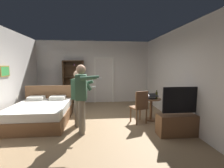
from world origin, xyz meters
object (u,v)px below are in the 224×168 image
object	(u,v)px
person_striped_shirt	(78,94)
suitcase_dark	(64,104)
bookshelf	(74,81)
person_blue_shirt	(82,94)
wooden_chair	(140,106)
bottle_on_table	(157,95)
bed	(41,112)
side_table	(151,105)
laptop	(151,97)
tv_flatscreen	(183,121)

from	to	relation	value
person_striped_shirt	suitcase_dark	distance (m)	2.26
bookshelf	person_blue_shirt	xyz separation A→B (m)	(0.65, -3.26, -0.03)
wooden_chair	suitcase_dark	world-z (taller)	wooden_chair
bottle_on_table	wooden_chair	size ratio (longest dim) A/B	0.28
bed	side_table	world-z (taller)	bed
bookshelf	laptop	world-z (taller)	bookshelf
wooden_chair	laptop	bearing A→B (deg)	28.67
person_blue_shirt	person_striped_shirt	size ratio (longest dim) A/B	1.10
side_table	suitcase_dark	distance (m)	3.55
person_striped_shirt	side_table	bearing A→B (deg)	5.42
bottle_on_table	laptop	bearing A→B (deg)	166.65
laptop	bed	bearing A→B (deg)	177.16
suitcase_dark	laptop	bearing A→B (deg)	-27.42
wooden_chair	person_striped_shirt	size ratio (longest dim) A/B	0.62
bed	wooden_chair	size ratio (longest dim) A/B	2.02
person_striped_shirt	laptop	bearing A→B (deg)	4.39
tv_flatscreen	wooden_chair	distance (m)	1.25
laptop	wooden_chair	distance (m)	0.52
bookshelf	suitcase_dark	world-z (taller)	bookshelf
side_table	person_striped_shirt	size ratio (longest dim) A/B	0.44
bed	person_blue_shirt	distance (m)	1.75
bottle_on_table	suitcase_dark	distance (m)	3.75
tv_flatscreen	side_table	bearing A→B (deg)	110.27
bookshelf	suitcase_dark	xyz separation A→B (m)	(-0.33, -0.73, -0.88)
suitcase_dark	tv_flatscreen	bearing A→B (deg)	-36.69
bookshelf	bottle_on_table	xyz separation A→B (m)	(2.88, -2.56, -0.23)
bookshelf	bottle_on_table	distance (m)	3.86
bed	tv_flatscreen	size ratio (longest dim) A/B	1.56
bed	person_striped_shirt	size ratio (longest dim) A/B	1.26
person_blue_shirt	laptop	bearing A→B (deg)	19.60
laptop	wooden_chair	world-z (taller)	wooden_chair
person_striped_shirt	bottle_on_table	bearing A→B (deg)	3.19
bed	laptop	size ratio (longest dim) A/B	5.13
bed	wooden_chair	world-z (taller)	bed
bed	tv_flatscreen	bearing A→B (deg)	-18.43
bed	person_striped_shirt	distance (m)	1.36
tv_flatscreen	suitcase_dark	distance (m)	4.55
bookshelf	person_blue_shirt	world-z (taller)	bookshelf
bed	person_blue_shirt	bearing A→B (deg)	-34.45
bed	person_striped_shirt	world-z (taller)	person_striped_shirt
tv_flatscreen	bottle_on_table	xyz separation A→B (m)	(-0.29, 1.07, 0.47)
tv_flatscreen	person_striped_shirt	distance (m)	2.89
suitcase_dark	side_table	bearing A→B (deg)	-26.67
person_blue_shirt	person_striped_shirt	distance (m)	0.59
person_blue_shirt	person_striped_shirt	xyz separation A→B (m)	(-0.15, 0.57, -0.09)
person_striped_shirt	bed	bearing A→B (deg)	163.76
laptop	tv_flatscreen	bearing A→B (deg)	-68.13
tv_flatscreen	side_table	size ratio (longest dim) A/B	1.84
person_blue_shirt	suitcase_dark	size ratio (longest dim) A/B	2.86
tv_flatscreen	bottle_on_table	size ratio (longest dim) A/B	4.70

